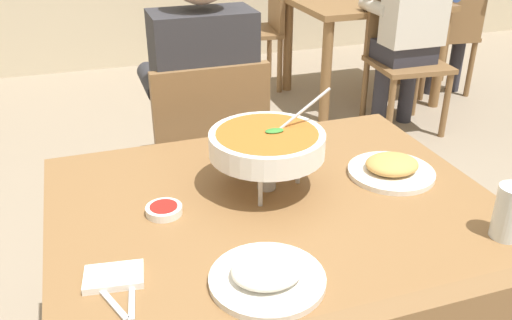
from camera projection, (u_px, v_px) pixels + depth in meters
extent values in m
cube|color=brown|center=(275.00, 209.00, 1.41)|extent=(1.12, 0.90, 0.04)
cylinder|color=brown|center=(85.00, 271.00, 1.75)|extent=(0.07, 0.07, 0.69)
cylinder|color=brown|center=(362.00, 217.00, 2.04)|extent=(0.07, 0.07, 0.69)
cube|color=brown|center=(203.00, 164.00, 2.23)|extent=(0.44, 0.44, 0.03)
cube|color=brown|center=(213.00, 128.00, 1.95)|extent=(0.42, 0.04, 0.45)
cylinder|color=brown|center=(235.00, 183.00, 2.54)|extent=(0.04, 0.04, 0.42)
cylinder|color=brown|center=(153.00, 196.00, 2.44)|extent=(0.04, 0.04, 0.42)
cylinder|color=brown|center=(262.00, 226.00, 2.22)|extent=(0.04, 0.04, 0.42)
cylinder|color=brown|center=(169.00, 244.00, 2.11)|extent=(0.04, 0.04, 0.42)
cylinder|color=#2D2D38|center=(226.00, 201.00, 2.37)|extent=(0.10, 0.10, 0.45)
cylinder|color=#2D2D38|center=(181.00, 209.00, 2.31)|extent=(0.10, 0.10, 0.45)
cube|color=#2D2D38|center=(203.00, 149.00, 2.18)|extent=(0.32, 0.32, 0.12)
cube|color=#2D2D33|center=(204.00, 81.00, 1.97)|extent=(0.36, 0.20, 0.50)
cylinder|color=#2D2D33|center=(232.00, 73.00, 2.21)|extent=(0.08, 0.28, 0.08)
cylinder|color=#2D2D33|center=(152.00, 82.00, 2.11)|extent=(0.08, 0.28, 0.08)
cylinder|color=silver|center=(298.00, 166.00, 1.47)|extent=(0.01, 0.01, 0.10)
cylinder|color=silver|center=(242.00, 161.00, 1.49)|extent=(0.01, 0.01, 0.10)
cylinder|color=silver|center=(260.00, 188.00, 1.36)|extent=(0.01, 0.01, 0.10)
torus|color=silver|center=(267.00, 154.00, 1.42)|extent=(0.21, 0.21, 0.01)
cylinder|color=#B2B2B7|center=(267.00, 182.00, 1.46)|extent=(0.05, 0.05, 0.04)
cone|color=orange|center=(267.00, 171.00, 1.44)|extent=(0.02, 0.02, 0.04)
cylinder|color=white|center=(267.00, 144.00, 1.41)|extent=(0.30, 0.30, 0.06)
cylinder|color=#AD6023|center=(267.00, 135.00, 1.39)|extent=(0.26, 0.26, 0.01)
ellipsoid|color=#388433|center=(274.00, 131.00, 1.40)|extent=(0.05, 0.03, 0.01)
cylinder|color=silver|center=(297.00, 115.00, 1.42)|extent=(0.18, 0.01, 0.13)
cylinder|color=white|center=(267.00, 279.00, 1.11)|extent=(0.24, 0.24, 0.01)
ellipsoid|color=white|center=(267.00, 269.00, 1.10)|extent=(0.15, 0.13, 0.04)
cylinder|color=white|center=(391.00, 172.00, 1.53)|extent=(0.24, 0.24, 0.01)
ellipsoid|color=tan|center=(392.00, 164.00, 1.51)|extent=(0.15, 0.13, 0.04)
cylinder|color=white|center=(164.00, 210.00, 1.35)|extent=(0.09, 0.09, 0.02)
cylinder|color=maroon|center=(164.00, 207.00, 1.34)|extent=(0.07, 0.07, 0.01)
cube|color=white|center=(114.00, 277.00, 1.12)|extent=(0.13, 0.10, 0.02)
cube|color=silver|center=(106.00, 296.00, 1.07)|extent=(0.07, 0.16, 0.01)
cube|color=silver|center=(132.00, 291.00, 1.09)|extent=(0.04, 0.17, 0.01)
cylinder|color=silver|center=(510.00, 212.00, 1.23)|extent=(0.07, 0.07, 0.13)
cylinder|color=#4C331E|center=(508.00, 220.00, 1.24)|extent=(0.06, 0.06, 0.08)
cube|color=brown|center=(365.00, 2.00, 3.85)|extent=(1.00, 0.80, 0.04)
cylinder|color=brown|center=(326.00, 73.00, 3.60)|extent=(0.07, 0.07, 0.69)
cylinder|color=brown|center=(440.00, 60.00, 3.85)|extent=(0.07, 0.07, 0.69)
cylinder|color=brown|center=(288.00, 47.00, 4.17)|extent=(0.07, 0.07, 0.69)
cylinder|color=brown|center=(389.00, 37.00, 4.42)|extent=(0.07, 0.07, 0.69)
cube|color=brown|center=(439.00, 35.00, 4.13)|extent=(0.49, 0.49, 0.03)
cube|color=brown|center=(458.00, 8.00, 3.84)|extent=(0.42, 0.09, 0.45)
cylinder|color=brown|center=(445.00, 56.00, 4.43)|extent=(0.04, 0.04, 0.42)
cylinder|color=brown|center=(401.00, 58.00, 4.36)|extent=(0.04, 0.04, 0.42)
cylinder|color=brown|center=(470.00, 69.00, 4.10)|extent=(0.04, 0.04, 0.42)
cylinder|color=brown|center=(424.00, 73.00, 4.03)|extent=(0.04, 0.04, 0.42)
cube|color=brown|center=(408.00, 64.00, 3.45)|extent=(0.47, 0.47, 0.03)
cube|color=brown|center=(398.00, 19.00, 3.51)|extent=(0.42, 0.07, 0.45)
cylinder|color=brown|center=(390.00, 111.00, 3.35)|extent=(0.04, 0.04, 0.42)
cylinder|color=brown|center=(446.00, 106.00, 3.43)|extent=(0.04, 0.04, 0.42)
cylinder|color=brown|center=(365.00, 91.00, 3.67)|extent=(0.04, 0.04, 0.42)
cylinder|color=brown|center=(416.00, 86.00, 3.76)|extent=(0.04, 0.04, 0.42)
cube|color=brown|center=(251.00, 32.00, 4.21)|extent=(0.50, 0.50, 0.03)
cylinder|color=brown|center=(224.00, 55.00, 4.45)|extent=(0.04, 0.04, 0.42)
cylinder|color=brown|center=(231.00, 69.00, 4.12)|extent=(0.04, 0.04, 0.42)
cylinder|color=brown|center=(269.00, 52.00, 4.51)|extent=(0.04, 0.04, 0.42)
cylinder|color=brown|center=(280.00, 66.00, 4.18)|extent=(0.04, 0.04, 0.42)
cylinder|color=#2D2D38|center=(434.00, 65.00, 4.15)|extent=(0.10, 0.10, 0.45)
cylinder|color=#2D2D38|center=(456.00, 62.00, 4.21)|extent=(0.10, 0.10, 0.45)
cube|color=#2D2D38|center=(448.00, 25.00, 4.09)|extent=(0.32, 0.32, 0.12)
cylinder|color=#2D2D38|center=(407.00, 90.00, 3.65)|extent=(0.10, 0.10, 0.45)
cylinder|color=#2D2D38|center=(381.00, 93.00, 3.60)|extent=(0.10, 0.10, 0.45)
cube|color=#2D2D38|center=(403.00, 51.00, 3.46)|extent=(0.32, 0.32, 0.12)
cube|color=beige|center=(416.00, 3.00, 3.25)|extent=(0.36, 0.20, 0.50)
cylinder|color=beige|center=(419.00, 4.00, 3.49)|extent=(0.08, 0.28, 0.08)
cylinder|color=beige|center=(375.00, 7.00, 3.40)|extent=(0.08, 0.28, 0.08)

